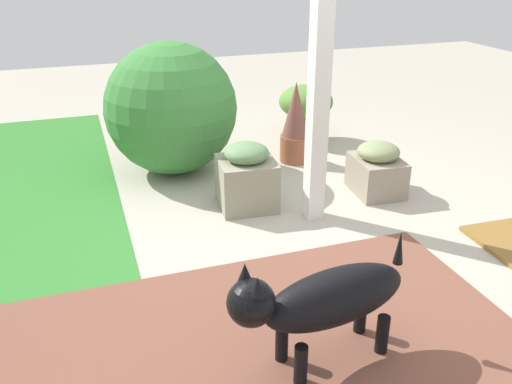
{
  "coord_description": "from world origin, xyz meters",
  "views": [
    {
      "loc": [
        -2.77,
        1.21,
        1.7
      ],
      "look_at": [
        0.11,
        0.23,
        0.3
      ],
      "focal_mm": 38.24,
      "sensor_mm": 36.0,
      "label": 1
    }
  ],
  "objects": [
    {
      "name": "porch_pillar",
      "position": [
        0.25,
        -0.22,
        1.18
      ],
      "size": [
        0.11,
        0.11,
        2.37
      ],
      "primitive_type": "cube",
      "color": "white",
      "rests_on": "ground"
    },
    {
      "name": "ground_plane",
      "position": [
        0.0,
        0.0,
        0.0
      ],
      "size": [
        12.0,
        12.0,
        0.0
      ],
      "primitive_type": "plane",
      "color": "#B3AC9B"
    },
    {
      "name": "stone_planter_nearest",
      "position": [
        0.45,
        -0.82,
        0.19
      ],
      "size": [
        0.43,
        0.36,
        0.39
      ],
      "color": "gray",
      "rests_on": "ground"
    },
    {
      "name": "stone_planter_mid",
      "position": [
        0.54,
        0.16,
        0.22
      ],
      "size": [
        0.41,
        0.42,
        0.47
      ],
      "color": "gray",
      "rests_on": "ground"
    },
    {
      "name": "dog",
      "position": [
        -1.07,
        0.34,
        0.34
      ],
      "size": [
        0.32,
        0.85,
        0.58
      ],
      "color": "black",
      "rests_on": "ground"
    },
    {
      "name": "brick_path",
      "position": [
        -1.08,
        0.52,
        0.01
      ],
      "size": [
        1.8,
        2.4,
        0.02
      ],
      "primitive_type": "cube",
      "color": "brown",
      "rests_on": "ground"
    },
    {
      "name": "terracotta_pot_broad",
      "position": [
        1.74,
        -0.81,
        0.31
      ],
      "size": [
        0.5,
        0.5,
        0.52
      ],
      "color": "#A8673E",
      "rests_on": "ground"
    },
    {
      "name": "terracotta_pot_spiky",
      "position": [
        1.24,
        -0.5,
        0.32
      ],
      "size": [
        0.25,
        0.25,
        0.68
      ],
      "color": "#9C5338",
      "rests_on": "ground"
    },
    {
      "name": "round_shrub",
      "position": [
        1.37,
        0.51,
        0.52
      ],
      "size": [
        1.04,
        1.04,
        1.04
      ],
      "primitive_type": "sphere",
      "color": "#397D38",
      "rests_on": "ground"
    }
  ]
}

